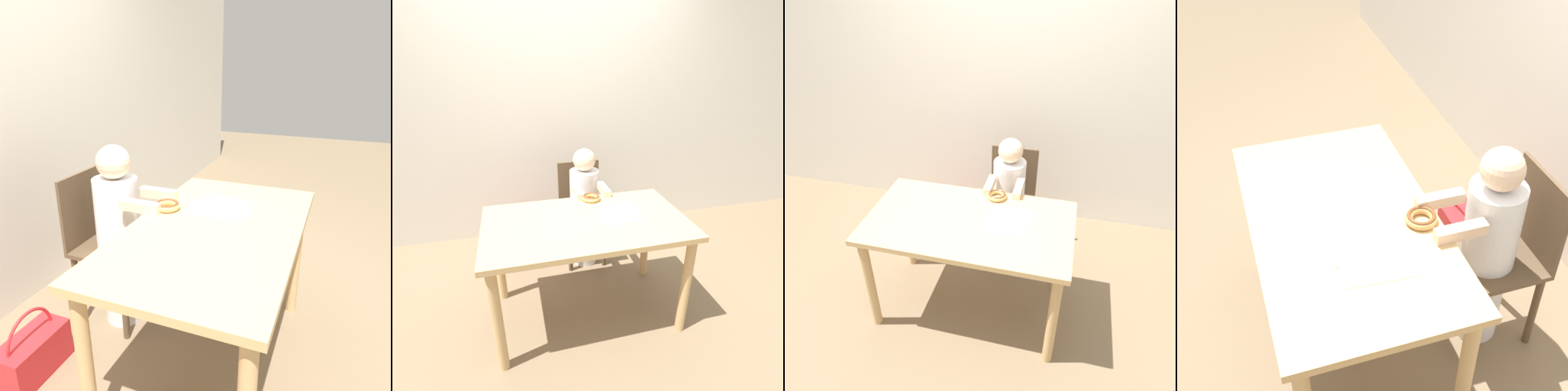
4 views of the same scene
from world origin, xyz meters
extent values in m
plane|color=#7A664C|center=(0.00, 0.00, 0.00)|extent=(12.00, 12.00, 0.00)
cube|color=tan|center=(0.00, 0.00, 0.73)|extent=(1.27, 0.73, 0.03)
cylinder|color=tan|center=(0.57, -0.30, 0.36)|extent=(0.06, 0.06, 0.71)
cylinder|color=tan|center=(-0.57, 0.30, 0.36)|extent=(0.06, 0.06, 0.71)
cylinder|color=tan|center=(0.57, 0.30, 0.36)|extent=(0.06, 0.06, 0.71)
cube|color=brown|center=(0.14, 0.65, 0.46)|extent=(0.36, 0.37, 0.03)
cube|color=brown|center=(0.14, 0.82, 0.67)|extent=(0.36, 0.02, 0.40)
cylinder|color=brown|center=(-0.01, 0.50, 0.22)|extent=(0.04, 0.04, 0.44)
cylinder|color=brown|center=(0.29, 0.50, 0.22)|extent=(0.04, 0.04, 0.44)
cylinder|color=brown|center=(-0.01, 0.80, 0.22)|extent=(0.04, 0.04, 0.44)
cylinder|color=brown|center=(0.29, 0.80, 0.22)|extent=(0.04, 0.04, 0.44)
cylinder|color=white|center=(0.14, 0.60, 0.23)|extent=(0.20, 0.20, 0.47)
cylinder|color=white|center=(0.14, 0.60, 0.67)|extent=(0.24, 0.24, 0.39)
sphere|color=beige|center=(0.14, 0.60, 0.95)|extent=(0.18, 0.18, 0.18)
cube|color=beige|center=(0.04, 0.40, 0.77)|extent=(0.05, 0.21, 0.05)
cube|color=beige|center=(0.24, 0.40, 0.77)|extent=(0.05, 0.21, 0.05)
torus|color=tan|center=(0.11, 0.29, 0.77)|extent=(0.13, 0.13, 0.03)
torus|color=brown|center=(0.11, 0.29, 0.78)|extent=(0.12, 0.12, 0.02)
cube|color=white|center=(0.24, 0.05, 0.75)|extent=(0.29, 0.29, 0.00)
cube|color=red|center=(-0.38, 0.78, 0.10)|extent=(0.35, 0.17, 0.21)
torus|color=red|center=(-0.38, 0.78, 0.21)|extent=(0.28, 0.02, 0.28)
cylinder|color=white|center=(0.20, -0.02, 0.75)|extent=(0.19, 0.19, 0.01)
camera|label=1|loc=(-1.45, -0.48, 1.46)|focal=35.00mm
camera|label=2|loc=(-0.40, -1.63, 1.67)|focal=28.00mm
camera|label=3|loc=(0.53, -1.80, 2.15)|focal=35.00mm
camera|label=4|loc=(1.59, -0.39, 2.17)|focal=50.00mm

